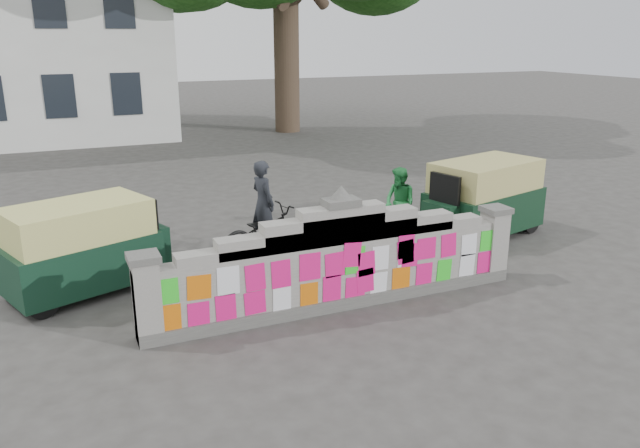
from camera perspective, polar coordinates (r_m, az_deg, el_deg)
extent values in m
plane|color=#383533|center=(10.21, 1.85, -7.48)|extent=(100.00, 100.00, 0.00)
cube|color=#4C4C49|center=(10.17, 1.85, -6.97)|extent=(6.40, 0.42, 0.20)
cube|color=gray|center=(9.98, 1.88, -4.35)|extent=(6.40, 0.32, 1.00)
cube|color=gray|center=(9.78, 1.91, -1.24)|extent=(5.20, 0.32, 0.14)
cube|color=gray|center=(9.76, 1.91, -0.85)|extent=(4.00, 0.32, 0.28)
cube|color=gray|center=(9.74, 1.92, -0.40)|extent=(2.60, 0.32, 0.44)
cube|color=gray|center=(9.72, 1.92, -0.01)|extent=(1.40, 0.32, 0.58)
cube|color=#4C4C49|center=(9.62, 1.94, 1.99)|extent=(0.55, 0.36, 0.12)
cone|color=#4C4C49|center=(9.58, 1.95, 2.91)|extent=(0.36, 0.36, 0.22)
cube|color=gray|center=(9.17, -15.53, -6.86)|extent=(0.36, 0.40, 1.24)
cube|color=#4C4C49|center=(8.93, -15.86, -2.98)|extent=(0.44, 0.44, 0.10)
cube|color=gray|center=(11.53, 15.54, -1.88)|extent=(0.36, 0.40, 1.24)
cube|color=#4C4C49|center=(11.34, 15.81, 1.27)|extent=(0.44, 0.44, 0.10)
cylinder|color=#38281E|center=(28.24, -3.07, 14.52)|extent=(1.10, 1.10, 6.00)
imported|color=black|center=(12.36, -5.15, -0.68)|extent=(1.97, 1.09, 0.98)
imported|color=#202228|center=(12.26, -5.19, 0.84)|extent=(0.53, 0.69, 1.66)
imported|color=#268B41|center=(13.45, 7.30, 1.93)|extent=(0.74, 0.86, 1.52)
cube|color=#0F2F1F|center=(11.27, -20.95, -3.21)|extent=(2.72, 2.06, 0.80)
cube|color=#CDCA6D|center=(11.06, -21.33, 0.21)|extent=(2.51, 1.95, 0.60)
cube|color=#0F2F1F|center=(11.78, -15.39, -1.82)|extent=(0.72, 0.83, 0.70)
cube|color=black|center=(11.60, -15.62, 1.00)|extent=(0.32, 0.69, 0.60)
cylinder|color=black|center=(11.92, -14.86, -3.09)|extent=(0.51, 0.29, 0.50)
cylinder|color=black|center=(10.60, -24.02, -6.61)|extent=(0.51, 0.29, 0.50)
cylinder|color=black|center=(11.58, -25.99, -4.89)|extent=(0.51, 0.29, 0.50)
cube|color=black|center=(13.99, 14.72, 1.34)|extent=(2.81, 1.98, 0.85)
cube|color=tan|center=(13.82, 14.95, 4.30)|extent=(2.59, 1.87, 0.64)
cube|color=black|center=(12.99, 11.18, 0.37)|extent=(0.70, 0.85, 0.74)
cube|color=black|center=(12.82, 11.34, 3.09)|extent=(0.27, 0.74, 0.64)
cylinder|color=black|center=(13.00, 10.80, -1.05)|extent=(0.54, 0.26, 0.53)
cylinder|color=black|center=(15.15, 15.07, 1.25)|extent=(0.54, 0.26, 0.53)
cylinder|color=black|center=(14.52, 18.73, 0.25)|extent=(0.54, 0.26, 0.53)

